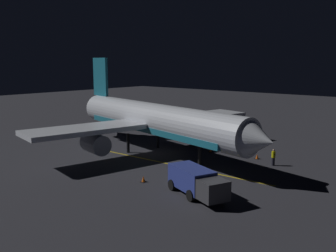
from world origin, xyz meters
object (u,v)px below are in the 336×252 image
object	(u,v)px
baggage_truck	(196,182)
traffic_cone_under_wing	(257,157)
catering_truck	(201,134)
traffic_cone_near_left	(211,150)
airliner	(152,120)
traffic_cone_near_right	(143,179)
ground_crew_worker	(273,157)

from	to	relation	value
baggage_truck	traffic_cone_under_wing	xyz separation A→B (m)	(-13.91, -1.89, -0.90)
catering_truck	traffic_cone_near_left	size ratio (longest dim) A/B	11.14
catering_truck	airliner	bearing A→B (deg)	-6.68
airliner	baggage_truck	size ratio (longest dim) A/B	5.39
airliner	baggage_truck	distance (m)	15.52
airliner	baggage_truck	world-z (taller)	airliner
baggage_truck	catering_truck	xyz separation A→B (m)	(-16.99, -11.70, -0.01)
baggage_truck	traffic_cone_near_right	size ratio (longest dim) A/B	11.58
traffic_cone_near_left	traffic_cone_near_right	bearing A→B (deg)	8.34
traffic_cone_near_left	traffic_cone_under_wing	distance (m)	5.80
traffic_cone_near_left	traffic_cone_near_right	size ratio (longest dim) A/B	1.00
airliner	traffic_cone_near_right	size ratio (longest dim) A/B	62.46
traffic_cone_near_right	baggage_truck	bearing A→B (deg)	91.57
traffic_cone_under_wing	airliner	bearing A→B (deg)	-63.42
traffic_cone_near_left	traffic_cone_under_wing	size ratio (longest dim) A/B	1.00
catering_truck	traffic_cone_under_wing	size ratio (longest dim) A/B	11.14
ground_crew_worker	traffic_cone_near_left	bearing A→B (deg)	-95.52
traffic_cone_near_right	traffic_cone_under_wing	distance (m)	14.57
ground_crew_worker	traffic_cone_under_wing	bearing A→B (deg)	-118.58
airliner	catering_truck	bearing A→B (deg)	173.32
traffic_cone_near_right	traffic_cone_under_wing	bearing A→B (deg)	164.90
airliner	ground_crew_worker	size ratio (longest dim) A/B	19.74
ground_crew_worker	traffic_cone_under_wing	xyz separation A→B (m)	(-1.39, -2.55, -0.64)
baggage_truck	ground_crew_worker	world-z (taller)	baggage_truck
traffic_cone_near_left	traffic_cone_under_wing	bearing A→B (deg)	95.79
airliner	catering_truck	world-z (taller)	airliner
ground_crew_worker	baggage_truck	bearing A→B (deg)	-3.03
traffic_cone_near_left	traffic_cone_near_right	world-z (taller)	same
catering_truck	traffic_cone_near_right	xyz separation A→B (m)	(17.15, 6.01, -0.90)
ground_crew_worker	traffic_cone_under_wing	size ratio (longest dim) A/B	3.16
baggage_truck	traffic_cone_near_right	world-z (taller)	baggage_truck
airliner	traffic_cone_near_left	xyz separation A→B (m)	(-4.82, 5.02, -3.65)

